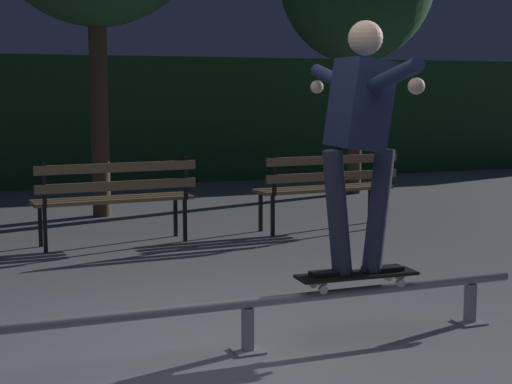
{
  "coord_description": "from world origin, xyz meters",
  "views": [
    {
      "loc": [
        -1.59,
        -4.04,
        1.56
      ],
      "look_at": [
        0.37,
        0.98,
        0.85
      ],
      "focal_mm": 54.84,
      "sensor_mm": 36.0,
      "label": 1
    }
  ],
  "objects_px": {
    "grind_rail": "(248,311)",
    "park_bench_right_center": "(328,183)",
    "skateboard": "(357,276)",
    "skateboarder": "(360,126)",
    "park_bench_left_center": "(115,193)"
  },
  "relations": [
    {
      "from": "skateboard",
      "to": "park_bench_right_center",
      "type": "distance_m",
      "value": 3.81
    },
    {
      "from": "skateboarder",
      "to": "skateboard",
      "type": "bearing_deg",
      "value": 177.58
    },
    {
      "from": "grind_rail",
      "to": "park_bench_right_center",
      "type": "relative_size",
      "value": 2.33
    },
    {
      "from": "grind_rail",
      "to": "park_bench_left_center",
      "type": "height_order",
      "value": "park_bench_left_center"
    },
    {
      "from": "park_bench_left_center",
      "to": "park_bench_right_center",
      "type": "xyz_separation_m",
      "value": [
        2.36,
        0.0,
        0.0
      ]
    },
    {
      "from": "grind_rail",
      "to": "skateboard",
      "type": "height_order",
      "value": "skateboard"
    },
    {
      "from": "grind_rail",
      "to": "park_bench_right_center",
      "type": "xyz_separation_m",
      "value": [
        2.27,
        3.49,
        0.28
      ]
    },
    {
      "from": "skateboard",
      "to": "skateboarder",
      "type": "height_order",
      "value": "skateboarder"
    },
    {
      "from": "grind_rail",
      "to": "park_bench_left_center",
      "type": "xyz_separation_m",
      "value": [
        -0.1,
        3.49,
        0.28
      ]
    },
    {
      "from": "grind_rail",
      "to": "skateboard",
      "type": "bearing_deg",
      "value": 0.0
    },
    {
      "from": "skateboarder",
      "to": "park_bench_left_center",
      "type": "xyz_separation_m",
      "value": [
        -0.83,
        3.49,
        -0.8
      ]
    },
    {
      "from": "grind_rail",
      "to": "skateboard",
      "type": "distance_m",
      "value": 0.75
    },
    {
      "from": "skateboard",
      "to": "park_bench_left_center",
      "type": "bearing_deg",
      "value": 103.36
    },
    {
      "from": "grind_rail",
      "to": "skateboarder",
      "type": "distance_m",
      "value": 1.31
    },
    {
      "from": "skateboard",
      "to": "park_bench_right_center",
      "type": "relative_size",
      "value": 0.49
    }
  ]
}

